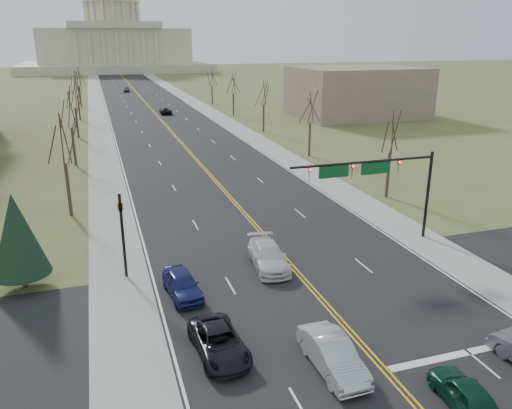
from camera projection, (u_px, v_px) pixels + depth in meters
ground at (374, 359)px, 25.64m from camera, size 600.00×600.00×0.00m
road at (147, 104)px, 124.99m from camera, size 20.00×380.00×0.01m
cross_road at (324, 303)px, 31.06m from camera, size 120.00×14.00×0.01m
sidewalk_left at (97, 106)px, 121.51m from camera, size 4.00×380.00×0.03m
sidewalk_right at (194, 102)px, 128.46m from camera, size 4.00×380.00×0.03m
center_line at (147, 104)px, 124.98m from camera, size 0.42×380.00×0.01m
edge_line_left at (106, 105)px, 122.15m from camera, size 0.15×380.00×0.01m
edge_line_right at (185, 102)px, 127.82m from camera, size 0.15×380.00×0.01m
stop_bar at (468, 352)px, 26.18m from camera, size 9.50×0.50×0.01m
capitol at (115, 41)px, 246.85m from camera, size 90.00×60.00×50.00m
signal_mast at (374, 174)px, 38.16m from camera, size 12.12×0.44×7.20m
signal_left at (122, 226)px, 33.33m from camera, size 0.32×0.36×6.00m
tree_r_0 at (392, 134)px, 49.73m from camera, size 3.74×3.74×8.50m
tree_l_0 at (62, 142)px, 44.24m from camera, size 3.96×3.96×9.00m
tree_r_1 at (311, 109)px, 67.79m from camera, size 3.74×3.74×8.50m
tree_l_1 at (70, 112)px, 62.31m from camera, size 3.96×3.96×9.00m
tree_r_2 at (264, 94)px, 85.85m from camera, size 3.74×3.74×8.50m
tree_l_2 at (74, 95)px, 80.37m from camera, size 3.96×3.96×9.00m
tree_r_3 at (233, 84)px, 103.92m from camera, size 3.74×3.74×8.50m
tree_l_3 at (76, 85)px, 98.43m from camera, size 3.96×3.96×9.00m
tree_r_4 at (212, 77)px, 121.98m from camera, size 3.74×3.74×8.50m
tree_l_4 at (78, 77)px, 116.50m from camera, size 3.96×3.96×9.00m
conifer_l at (17, 234)px, 31.89m from camera, size 3.64×3.64×6.50m
bldg_right_mass at (356, 92)px, 104.27m from camera, size 25.00×20.00×10.00m
car_nb_inner_lead at (465, 394)px, 22.06m from camera, size 2.15×4.37×1.44m
car_sb_inner_lead at (333, 355)px, 24.59m from camera, size 1.86×5.08×1.66m
car_sb_outer_lead at (219, 342)px, 25.81m from camera, size 2.65×5.22×1.41m
car_sb_inner_second at (268, 256)px, 35.74m from camera, size 2.82×5.85×1.64m
car_sb_outer_second at (182, 284)px, 31.73m from camera, size 2.30×4.78×1.57m
car_far_nb at (165, 111)px, 108.15m from camera, size 2.43×5.06×1.39m
car_far_sb at (126, 89)px, 152.43m from camera, size 2.14×4.60×1.53m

